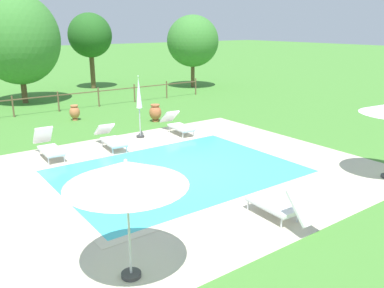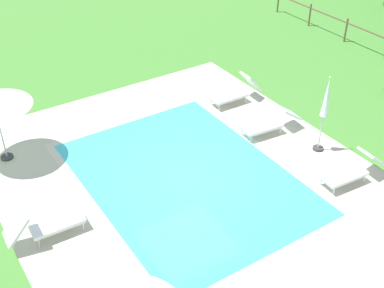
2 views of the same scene
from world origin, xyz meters
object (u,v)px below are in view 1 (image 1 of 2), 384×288
Objects in this scene: sun_lounger_north_far at (49,146)px; patio_umbrella_closed_row_west at (139,98)px; sun_lounger_north_mid at (111,138)px; tree_centre at (18,39)px; tree_far_west at (193,41)px; sun_lounger_south_mid at (281,205)px; patio_umbrella_open_foreground at (126,174)px; sun_lounger_north_near_steps at (178,124)px; terracotta_urn_by_tree at (155,112)px; terracotta_urn_near_fence at (75,112)px; tree_east_mid at (90,36)px.

sun_lounger_north_far is 3.93m from patio_umbrella_closed_row_west.
tree_centre is (-0.17, 11.09, 3.21)m from sun_lounger_north_mid.
tree_centre is (-11.47, 0.77, 0.34)m from tree_far_west.
sun_lounger_south_mid is (0.67, -7.54, 0.02)m from sun_lounger_north_mid.
patio_umbrella_open_foreground is (-3.13, -7.43, 1.60)m from sun_lounger_north_mid.
tree_centre reaches higher than patio_umbrella_closed_row_west.
patio_umbrella_closed_row_west reaches higher than sun_lounger_north_mid.
sun_lounger_north_near_steps is 3.17m from sun_lounger_north_mid.
sun_lounger_north_far reaches higher than terracotta_urn_by_tree.
terracotta_urn_near_fence is at bearing -83.12° from tree_centre.
tree_far_west reaches higher than terracotta_urn_near_fence.
terracotta_urn_by_tree is 0.16× the size of tree_far_west.
sun_lounger_south_mid is at bearing -120.76° from tree_far_west.
tree_east_mid reaches higher than tree_far_west.
patio_umbrella_closed_row_west is 4.74m from terracotta_urn_near_fence.
patio_umbrella_open_foreground is (-0.96, -7.70, 1.58)m from sun_lounger_north_far.
sun_lounger_north_near_steps is at bearing -98.70° from tree_east_mid.
sun_lounger_north_mid is 2.08m from patio_umbrella_closed_row_west.
tree_east_mid is at bearing 68.67° from patio_umbrella_open_foreground.
sun_lounger_north_mid is at bearing -89.11° from tree_centre.
tree_centre is (-1.73, 10.46, 2.00)m from patio_umbrella_closed_row_west.
terracotta_urn_near_fence is (-1.01, 4.48, -1.19)m from patio_umbrella_closed_row_west.
tree_far_west is at bearing 42.42° from sun_lounger_north_mid.
tree_far_west is at bearing 50.90° from patio_umbrella_open_foreground.
sun_lounger_north_near_steps is 0.33× the size of tree_centre.
patio_umbrella_open_foreground is 0.43× the size of tree_east_mid.
terracotta_urn_near_fence is 0.14× the size of tree_east_mid.
sun_lounger_north_near_steps is at bearing -61.59° from terracotta_urn_near_fence.
sun_lounger_north_near_steps is 0.90× the size of patio_umbrella_open_foreground.
tree_centre is at bearing 176.18° from tree_far_west.
tree_east_mid reaches higher than terracotta_urn_near_fence.
patio_umbrella_open_foreground is (-6.28, -7.73, 1.59)m from sun_lounger_north_near_steps.
tree_far_west is 0.98× the size of tree_east_mid.
sun_lounger_north_mid is at bearing -110.53° from tree_east_mid.
tree_centre is at bearing -151.55° from tree_east_mid.
sun_lounger_north_near_steps is 5.47m from terracotta_urn_near_fence.
sun_lounger_north_near_steps is 1.06× the size of sun_lounger_south_mid.
patio_umbrella_open_foreground reaches higher than sun_lounger_north_near_steps.
sun_lounger_south_mid reaches higher than terracotta_urn_near_fence.
terracotta_urn_by_tree is (2.94, -2.47, 0.04)m from terracotta_urn_near_fence.
sun_lounger_north_far is 0.31× the size of tree_centre.
terracotta_urn_by_tree is 9.74m from tree_centre.
tree_east_mid is at bearing 77.99° from sun_lounger_south_mid.
sun_lounger_north_near_steps is at bearing -11.89° from patio_umbrella_closed_row_west.
sun_lounger_north_mid is 0.92× the size of patio_umbrella_open_foreground.
tree_east_mid reaches higher than sun_lounger_south_mid.
sun_lounger_south_mid is 0.77× the size of patio_umbrella_closed_row_west.
tree_centre is (2.95, 18.52, 1.61)m from patio_umbrella_open_foreground.
tree_far_west is at bearing 36.74° from sun_lounger_north_far.
tree_east_mid is (5.43, 2.94, 0.05)m from tree_centre.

